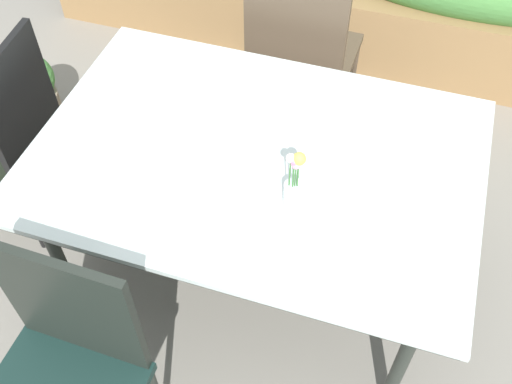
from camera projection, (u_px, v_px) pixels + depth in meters
name	position (u px, v px, depth m)	size (l,w,h in m)	color
ground_plane	(260.00, 267.00, 2.80)	(12.00, 12.00, 0.00)	gray
dining_table	(256.00, 165.00, 2.24)	(1.64, 1.14, 0.77)	silver
chair_near_left	(62.00, 372.00, 1.92)	(0.51, 0.51, 0.99)	#142B27
chair_far_side	(301.00, 53.00, 2.91)	(0.50, 0.50, 1.01)	#4D3E2C
chair_end_left	(7.00, 132.00, 2.61)	(0.50, 0.50, 0.99)	black
flower_vase	(295.00, 186.00, 1.97)	(0.07, 0.07, 0.26)	silver
potted_plant	(33.00, 91.00, 3.24)	(0.27, 0.27, 0.45)	gray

